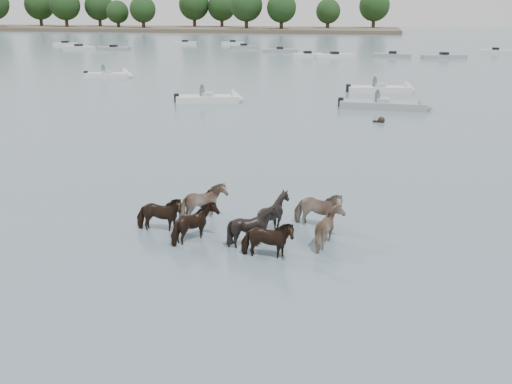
# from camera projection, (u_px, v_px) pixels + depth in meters

# --- Properties ---
(ground) EXTENTS (400.00, 400.00, 0.00)m
(ground) POSITION_uv_depth(u_px,v_px,m) (270.00, 235.00, 17.21)
(ground) COLOR #4C626D
(ground) RESTS_ON ground
(shoreline) EXTENTS (160.00, 30.00, 1.00)m
(shoreline) POSITION_uv_depth(u_px,v_px,m) (127.00, 29.00, 169.85)
(shoreline) COLOR #4C4233
(shoreline) RESTS_ON ground
(pony_herd) EXTENTS (6.73, 3.79, 1.37)m
(pony_herd) POSITION_uv_depth(u_px,v_px,m) (250.00, 221.00, 16.98)
(pony_herd) COLOR black
(pony_herd) RESTS_ON ground
(swimming_pony) EXTENTS (0.72, 0.44, 0.44)m
(swimming_pony) POSITION_uv_depth(u_px,v_px,m) (380.00, 121.00, 34.03)
(swimming_pony) COLOR black
(swimming_pony) RESTS_ON ground
(motorboat_a) EXTENTS (5.19, 2.80, 1.92)m
(motorboat_a) POSITION_uv_depth(u_px,v_px,m) (218.00, 99.00, 41.21)
(motorboat_a) COLOR silver
(motorboat_a) RESTS_ON ground
(motorboat_b) EXTENTS (6.40, 1.90, 1.92)m
(motorboat_b) POSITION_uv_depth(u_px,v_px,m) (395.00, 106.00, 38.40)
(motorboat_b) COLOR gray
(motorboat_b) RESTS_ON ground
(motorboat_c) EXTENTS (5.75, 2.48, 1.92)m
(motorboat_c) POSITION_uv_depth(u_px,v_px,m) (389.00, 90.00, 45.95)
(motorboat_c) COLOR silver
(motorboat_c) RESTS_ON ground
(motorboat_f) EXTENTS (5.00, 2.23, 1.92)m
(motorboat_f) POSITION_uv_depth(u_px,v_px,m) (115.00, 76.00, 55.41)
(motorboat_f) COLOR silver
(motorboat_f) RESTS_ON ground
(distant_flotilla) EXTENTS (105.66, 30.09, 0.93)m
(distant_flotilla) POSITION_uv_depth(u_px,v_px,m) (356.00, 51.00, 85.30)
(distant_flotilla) COLOR silver
(distant_flotilla) RESTS_ON ground
(treeline) EXTENTS (150.32, 24.32, 12.36)m
(treeline) POSITION_uv_depth(u_px,v_px,m) (118.00, 6.00, 169.63)
(treeline) COLOR #382619
(treeline) RESTS_ON ground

